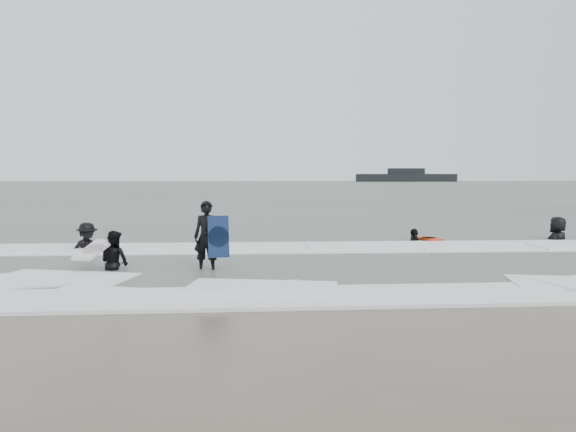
{
  "coord_description": "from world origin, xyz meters",
  "views": [
    {
      "loc": [
        -0.9,
        -10.7,
        2.29
      ],
      "look_at": [
        0.0,
        5.0,
        1.1
      ],
      "focal_mm": 35.0,
      "sensor_mm": 36.0,
      "label": 1
    }
  ],
  "objects": [
    {
      "name": "ground",
      "position": [
        0.0,
        0.0,
        0.0
      ],
      "size": [
        320.0,
        320.0,
        0.0
      ],
      "primitive_type": "plane",
      "color": "brown",
      "rests_on": "ground"
    },
    {
      "name": "bodyboards",
      "position": [
        -0.47,
        4.07,
        0.5
      ],
      "size": [
        10.33,
        6.53,
        1.25
      ],
      "color": "#0E1D43",
      "rests_on": "ground"
    },
    {
      "name": "surf_foam",
      "position": [
        0.0,
        3.7,
        0.04
      ],
      "size": [
        30.03,
        9.06,
        0.09
      ],
      "color": "white",
      "rests_on": "ground"
    },
    {
      "name": "surfer_right_near",
      "position": [
        4.41,
        7.74,
        0.0
      ],
      "size": [
        0.88,
        0.99,
        1.61
      ],
      "primitive_type": "imported",
      "rotation": [
        0.0,
        0.0,
        -2.22
      ],
      "color": "black",
      "rests_on": "ground"
    },
    {
      "name": "surfer_wading",
      "position": [
        -4.22,
        2.55,
        0.0
      ],
      "size": [
        0.93,
        0.89,
        1.51
      ],
      "primitive_type": "imported",
      "rotation": [
        0.0,
        0.0,
        2.52
      ],
      "color": "black",
      "rests_on": "ground"
    },
    {
      "name": "vessel_horizon",
      "position": [
        41.59,
        146.16,
        1.41
      ],
      "size": [
        27.89,
        4.98,
        3.79
      ],
      "color": "black",
      "rests_on": "ground"
    },
    {
      "name": "sea",
      "position": [
        0.0,
        80.0,
        0.06
      ],
      "size": [
        320.0,
        320.0,
        0.0
      ],
      "primitive_type": "plane",
      "color": "#47544C",
      "rests_on": "ground"
    },
    {
      "name": "surfer_right_far",
      "position": [
        9.39,
        7.78,
        0.0
      ],
      "size": [
        1.12,
        1.14,
        1.98
      ],
      "primitive_type": "imported",
      "rotation": [
        0.0,
        0.0,
        -2.31
      ],
      "color": "black",
      "rests_on": "ground"
    },
    {
      "name": "surfer_centre",
      "position": [
        -2.04,
        2.33,
        0.0
      ],
      "size": [
        0.66,
        0.48,
        1.69
      ],
      "primitive_type": "imported",
      "rotation": [
        0.0,
        0.0,
        -0.13
      ],
      "color": "black",
      "rests_on": "ground"
    },
    {
      "name": "surfer_breaker",
      "position": [
        -5.88,
        6.02,
        0.0
      ],
      "size": [
        1.25,
        1.21,
        1.71
      ],
      "primitive_type": "imported",
      "rotation": [
        0.0,
        0.0,
        0.73
      ],
      "color": "black",
      "rests_on": "ground"
    }
  ]
}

